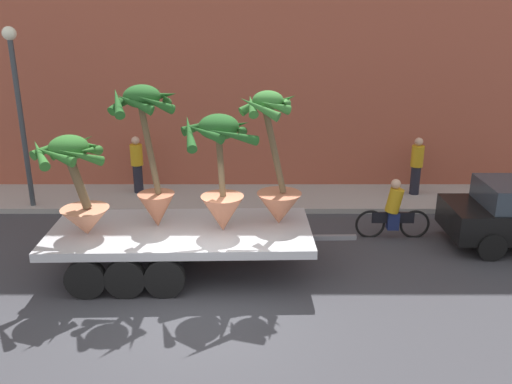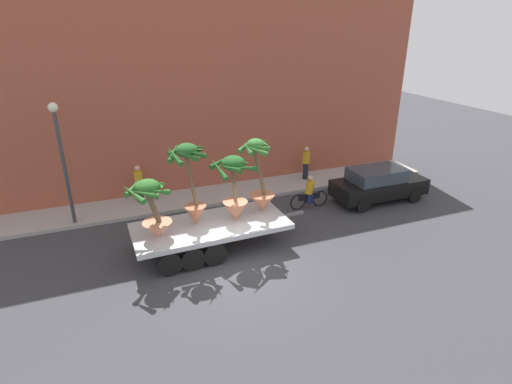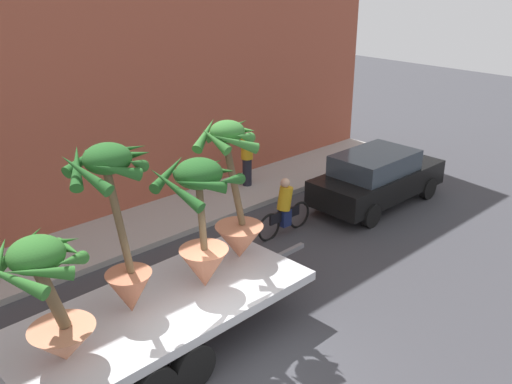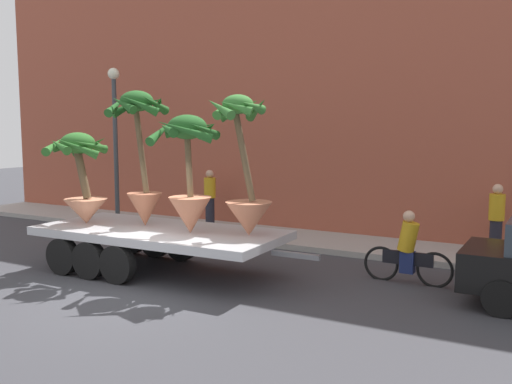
{
  "view_description": "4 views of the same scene",
  "coord_description": "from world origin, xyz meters",
  "px_view_note": "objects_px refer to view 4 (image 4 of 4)",
  "views": [
    {
      "loc": [
        1.04,
        -9.09,
        5.44
      ],
      "look_at": [
        1.08,
        2.25,
        1.58
      ],
      "focal_mm": 38.24,
      "sensor_mm": 36.0,
      "label": 1
    },
    {
      "loc": [
        -3.82,
        -11.09,
        7.69
      ],
      "look_at": [
        1.53,
        2.47,
        1.55
      ],
      "focal_mm": 28.67,
      "sensor_mm": 36.0,
      "label": 2
    },
    {
      "loc": [
        -5.08,
        -5.63,
        6.48
      ],
      "look_at": [
        2.49,
        2.42,
        1.97
      ],
      "focal_mm": 39.66,
      "sensor_mm": 36.0,
      "label": 3
    },
    {
      "loc": [
        7.28,
        -8.05,
        3.23
      ],
      "look_at": [
        1.31,
        2.59,
        1.79
      ],
      "focal_mm": 39.89,
      "sensor_mm": 36.0,
      "label": 4
    }
  ],
  "objects_px": {
    "pedestrian_far_left": "(210,196)",
    "potted_palm_front": "(82,177)",
    "pedestrian_near_gate": "(496,218)",
    "potted_palm_extra": "(141,153)",
    "potted_palm_rear": "(245,179)",
    "flatbed_trailer": "(151,237)",
    "street_lamp": "(115,125)",
    "potted_palm_middle": "(188,173)",
    "cyclist": "(408,251)"
  },
  "relations": [
    {
      "from": "flatbed_trailer",
      "to": "potted_palm_middle",
      "type": "bearing_deg",
      "value": -4.8
    },
    {
      "from": "potted_palm_rear",
      "to": "cyclist",
      "type": "bearing_deg",
      "value": 27.01
    },
    {
      "from": "potted_palm_front",
      "to": "pedestrian_far_left",
      "type": "distance_m",
      "value": 5.23
    },
    {
      "from": "potted_palm_rear",
      "to": "pedestrian_far_left",
      "type": "xyz_separation_m",
      "value": [
        -3.93,
        4.54,
        -1.1
      ]
    },
    {
      "from": "potted_palm_middle",
      "to": "potted_palm_front",
      "type": "distance_m",
      "value": 2.88
    },
    {
      "from": "potted_palm_front",
      "to": "pedestrian_far_left",
      "type": "height_order",
      "value": "potted_palm_front"
    },
    {
      "from": "potted_palm_rear",
      "to": "potted_palm_middle",
      "type": "bearing_deg",
      "value": -160.71
    },
    {
      "from": "cyclist",
      "to": "potted_palm_middle",
      "type": "bearing_deg",
      "value": -155.03
    },
    {
      "from": "potted_palm_rear",
      "to": "street_lamp",
      "type": "distance_m",
      "value": 7.58
    },
    {
      "from": "potted_palm_front",
      "to": "cyclist",
      "type": "bearing_deg",
      "value": 16.83
    },
    {
      "from": "potted_palm_rear",
      "to": "flatbed_trailer",
      "type": "bearing_deg",
      "value": -172.39
    },
    {
      "from": "street_lamp",
      "to": "potted_palm_extra",
      "type": "bearing_deg",
      "value": -41.09
    },
    {
      "from": "potted_palm_middle",
      "to": "pedestrian_near_gate",
      "type": "bearing_deg",
      "value": 41.38
    },
    {
      "from": "pedestrian_near_gate",
      "to": "street_lamp",
      "type": "xyz_separation_m",
      "value": [
        -10.99,
        -0.99,
        2.19
      ]
    },
    {
      "from": "potted_palm_rear",
      "to": "pedestrian_far_left",
      "type": "distance_m",
      "value": 6.11
    },
    {
      "from": "pedestrian_near_gate",
      "to": "pedestrian_far_left",
      "type": "xyz_separation_m",
      "value": [
        -8.24,
        0.15,
        0.0
      ]
    },
    {
      "from": "potted_palm_rear",
      "to": "pedestrian_near_gate",
      "type": "relative_size",
      "value": 1.68
    },
    {
      "from": "flatbed_trailer",
      "to": "cyclist",
      "type": "xyz_separation_m",
      "value": [
        5.22,
        1.82,
        -0.09
      ]
    },
    {
      "from": "flatbed_trailer",
      "to": "pedestrian_far_left",
      "type": "distance_m",
      "value": 5.14
    },
    {
      "from": "potted_palm_front",
      "to": "cyclist",
      "type": "distance_m",
      "value": 7.41
    },
    {
      "from": "flatbed_trailer",
      "to": "pedestrian_far_left",
      "type": "xyz_separation_m",
      "value": [
        -1.68,
        4.85,
        0.28
      ]
    },
    {
      "from": "flatbed_trailer",
      "to": "potted_palm_middle",
      "type": "distance_m",
      "value": 1.86
    },
    {
      "from": "potted_palm_middle",
      "to": "potted_palm_front",
      "type": "height_order",
      "value": "potted_palm_middle"
    },
    {
      "from": "potted_palm_front",
      "to": "potted_palm_extra",
      "type": "relative_size",
      "value": 0.69
    },
    {
      "from": "pedestrian_near_gate",
      "to": "potted_palm_middle",
      "type": "bearing_deg",
      "value": -138.62
    },
    {
      "from": "street_lamp",
      "to": "pedestrian_far_left",
      "type": "bearing_deg",
      "value": 22.41
    },
    {
      "from": "potted_palm_middle",
      "to": "street_lamp",
      "type": "bearing_deg",
      "value": 145.57
    },
    {
      "from": "potted_palm_extra",
      "to": "street_lamp",
      "type": "distance_m",
      "value": 5.47
    },
    {
      "from": "potted_palm_rear",
      "to": "potted_palm_extra",
      "type": "height_order",
      "value": "potted_palm_extra"
    },
    {
      "from": "flatbed_trailer",
      "to": "street_lamp",
      "type": "height_order",
      "value": "street_lamp"
    },
    {
      "from": "potted_palm_rear",
      "to": "potted_palm_front",
      "type": "bearing_deg",
      "value": -171.55
    },
    {
      "from": "cyclist",
      "to": "potted_palm_extra",
      "type": "bearing_deg",
      "value": -163.25
    },
    {
      "from": "potted_palm_front",
      "to": "pedestrian_far_left",
      "type": "xyz_separation_m",
      "value": [
        0.07,
        5.14,
        -1.0
      ]
    },
    {
      "from": "pedestrian_near_gate",
      "to": "pedestrian_far_left",
      "type": "distance_m",
      "value": 8.24
    },
    {
      "from": "potted_palm_front",
      "to": "pedestrian_far_left",
      "type": "relative_size",
      "value": 1.22
    },
    {
      "from": "potted_palm_middle",
      "to": "pedestrian_far_left",
      "type": "bearing_deg",
      "value": 119.54
    },
    {
      "from": "potted_palm_front",
      "to": "street_lamp",
      "type": "height_order",
      "value": "street_lamp"
    },
    {
      "from": "cyclist",
      "to": "pedestrian_far_left",
      "type": "relative_size",
      "value": 1.08
    },
    {
      "from": "potted_palm_rear",
      "to": "street_lamp",
      "type": "relative_size",
      "value": 0.59
    },
    {
      "from": "flatbed_trailer",
      "to": "street_lamp",
      "type": "relative_size",
      "value": 1.35
    },
    {
      "from": "pedestrian_near_gate",
      "to": "potted_palm_extra",
      "type": "bearing_deg",
      "value": -146.56
    },
    {
      "from": "pedestrian_far_left",
      "to": "potted_palm_front",
      "type": "bearing_deg",
      "value": -90.74
    },
    {
      "from": "street_lamp",
      "to": "flatbed_trailer",
      "type": "bearing_deg",
      "value": -39.96
    },
    {
      "from": "flatbed_trailer",
      "to": "potted_palm_middle",
      "type": "xyz_separation_m",
      "value": [
        1.12,
        -0.09,
        1.48
      ]
    },
    {
      "from": "cyclist",
      "to": "pedestrian_near_gate",
      "type": "xyz_separation_m",
      "value": [
        1.34,
        2.88,
        0.37
      ]
    },
    {
      "from": "flatbed_trailer",
      "to": "potted_palm_rear",
      "type": "distance_m",
      "value": 2.66
    },
    {
      "from": "flatbed_trailer",
      "to": "potted_palm_extra",
      "type": "xyz_separation_m",
      "value": [
        -0.34,
        0.14,
        1.84
      ]
    },
    {
      "from": "potted_palm_front",
      "to": "pedestrian_near_gate",
      "type": "distance_m",
      "value": 9.74
    },
    {
      "from": "flatbed_trailer",
      "to": "potted_palm_extra",
      "type": "relative_size",
      "value": 2.17
    },
    {
      "from": "flatbed_trailer",
      "to": "street_lamp",
      "type": "xyz_separation_m",
      "value": [
        -4.43,
        3.71,
        2.47
      ]
    }
  ]
}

